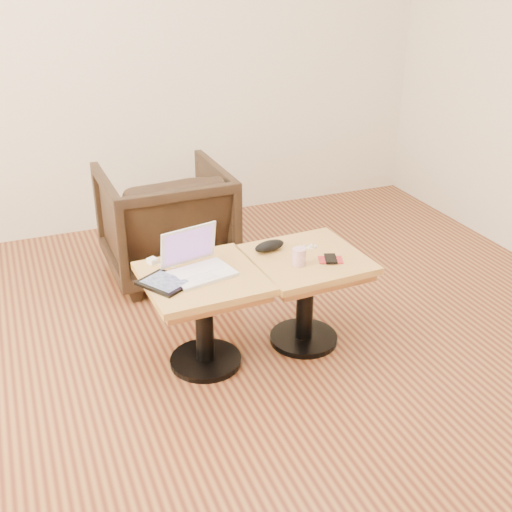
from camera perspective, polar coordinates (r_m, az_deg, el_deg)
name	(u,v)px	position (r m, az deg, el deg)	size (l,w,h in m)	color
room_shell	(247,106)	(2.49, -0.84, 13.17)	(4.52, 4.52, 2.71)	#532419
side_table_left	(203,298)	(3.09, -4.71, -3.74)	(0.57, 0.57, 0.50)	black
side_table_right	(306,278)	(3.27, 4.45, -1.98)	(0.58, 0.58, 0.50)	black
laptop	(197,264)	(3.04, -5.26, -0.73)	(0.34, 0.29, 0.21)	white
tablet	(165,283)	(2.97, -8.13, -2.37)	(0.26, 0.28, 0.02)	black
charging_adapter	(152,261)	(3.17, -9.20, -0.42)	(0.04, 0.04, 0.03)	white
glasses_case	(269,246)	(3.25, 1.20, 0.90)	(0.17, 0.08, 0.05)	black
striped_cup	(299,257)	(3.11, 3.83, -0.07)	(0.07, 0.07, 0.09)	#BB5577
earbuds_tangle	(310,246)	(3.31, 4.81, 0.86)	(0.08, 0.05, 0.02)	white
phone_on_sleeve	(331,259)	(3.18, 6.65, -0.29)	(0.14, 0.12, 0.01)	maroon
armchair	(165,221)	(4.06, -8.07, 3.11)	(0.74, 0.77, 0.70)	black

